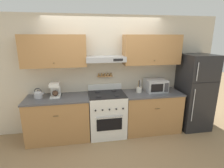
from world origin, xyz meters
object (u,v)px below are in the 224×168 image
object	(u,v)px
microwave	(156,85)
utensil_crock	(139,89)
stove_range	(107,114)
refrigerator	(194,92)
tea_kettle	(38,94)
coffee_maker	(55,89)

from	to	relation	value
microwave	utensil_crock	bearing A→B (deg)	-177.40
stove_range	refrigerator	world-z (taller)	refrigerator
stove_range	tea_kettle	bearing A→B (deg)	177.46
tea_kettle	utensil_crock	distance (m)	2.11
tea_kettle	coffee_maker	distance (m)	0.34
stove_range	utensil_crock	distance (m)	0.89
microwave	coffee_maker	bearing A→B (deg)	179.64
tea_kettle	coffee_maker	bearing A→B (deg)	5.41
stove_range	microwave	size ratio (longest dim) A/B	2.38
tea_kettle	utensil_crock	world-z (taller)	utensil_crock
refrigerator	utensil_crock	xyz separation A→B (m)	(-1.32, 0.08, 0.11)
coffee_maker	microwave	xyz separation A→B (m)	(2.17, -0.01, -0.01)
coffee_maker	utensil_crock	bearing A→B (deg)	-1.01
microwave	utensil_crock	xyz separation A→B (m)	(-0.39, -0.02, -0.07)
stove_range	coffee_maker	bearing A→B (deg)	174.96
stove_range	refrigerator	size ratio (longest dim) A/B	0.62
stove_range	microwave	distance (m)	1.26
tea_kettle	microwave	size ratio (longest dim) A/B	0.46
stove_range	tea_kettle	world-z (taller)	tea_kettle
stove_range	utensil_crock	size ratio (longest dim) A/B	3.86
microwave	tea_kettle	bearing A→B (deg)	-179.59
refrigerator	utensil_crock	bearing A→B (deg)	176.59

